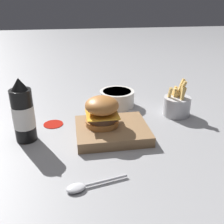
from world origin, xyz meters
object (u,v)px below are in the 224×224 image
ketchup_bottle (23,114)px  burger (102,111)px  serving_board (112,131)px  side_bowl (117,98)px  fries_basket (177,105)px  spoon (82,186)px

ketchup_bottle → burger: bearing=-0.0°
serving_board → ketchup_bottle: size_ratio=1.14×
burger → side_bowl: 0.25m
ketchup_bottle → fries_basket: bearing=10.7°
burger → spoon: (-0.08, -0.26, -0.08)m
serving_board → spoon: size_ratio=1.49×
fries_basket → spoon: bearing=-136.3°
serving_board → ketchup_bottle: 0.28m
fries_basket → ketchup_bottle: bearing=-169.3°
burger → spoon: burger is taller
ketchup_bottle → side_bowl: size_ratio=1.44×
burger → side_bowl: size_ratio=0.77×
burger → fries_basket: size_ratio=0.77×
ketchup_bottle → spoon: ketchup_bottle is taller
ketchup_bottle → side_bowl: (0.33, 0.23, -0.06)m
serving_board → burger: burger is taller
burger → ketchup_bottle: size_ratio=0.53×
fries_basket → side_bowl: fries_basket is taller
serving_board → ketchup_bottle: (-0.27, 0.02, 0.07)m
serving_board → fries_basket: size_ratio=1.64×
fries_basket → spoon: size_ratio=0.91×
serving_board → burger: size_ratio=2.14×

